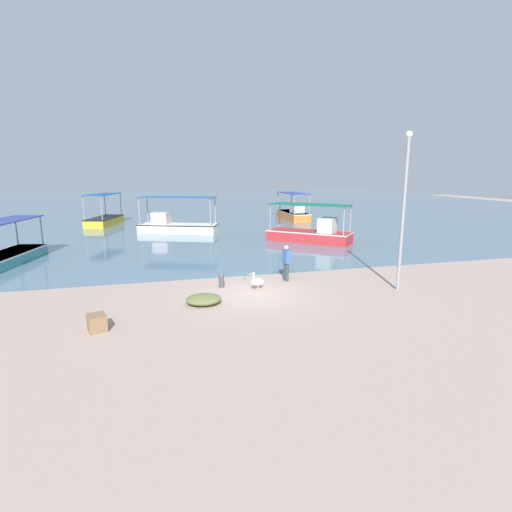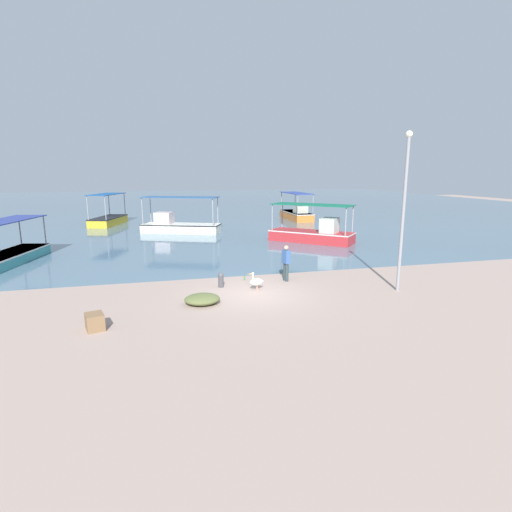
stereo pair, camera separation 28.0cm
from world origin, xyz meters
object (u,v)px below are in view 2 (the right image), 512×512
Objects in this scene: fishing_boat_far_left at (108,219)px; fishing_boat_center at (296,214)px; cargo_crate at (95,322)px; pelican at (256,282)px; fishing_boat_outer at (7,256)px; fishing_boat_far_right at (314,233)px; net_pile at (202,299)px; lamp_post at (404,205)px; fishing_boat_near_right at (179,225)px; mooring_bollard at (221,279)px; glass_bottle at (245,278)px; fisherman_standing at (286,262)px.

fishing_boat_far_left reaches higher than fishing_boat_center.
fishing_boat_far_left is 8.54× the size of cargo_crate.
cargo_crate is at bearing -153.75° from pelican.
cargo_crate is at bearing -61.58° from fishing_boat_outer.
fishing_boat_far_right is 15.21m from net_pile.
lamp_post reaches higher than fishing_boat_far_left.
fishing_boat_outer is 4.81× the size of net_pile.
cargo_crate is (-6.14, -3.03, -0.11)m from pelican.
lamp_post reaches higher than cargo_crate.
net_pile is at bearing -117.02° from fishing_boat_center.
mooring_bollard is at bearing -87.09° from fishing_boat_near_right.
fishing_boat_near_right is 21.15m from lamp_post.
fishing_boat_far_left is 27.44m from cargo_crate.
pelican is at bearing -82.69° from fishing_boat_near_right.
fishing_boat_far_left is at bearing 178.95° from fishing_boat_center.
fishing_boat_center is at bearing 66.54° from pelican.
fishing_boat_center is at bearing 80.00° from lamp_post.
fishing_boat_near_right is 14.11m from fishing_boat_center.
glass_bottle is at bearing 34.27° from mooring_bollard.
net_pile reaches higher than glass_bottle.
glass_bottle is (2.33, 2.96, -0.09)m from net_pile.
pelican reaches higher than glass_bottle.
fishing_boat_far_left is 0.93× the size of fishing_boat_center.
fishing_boat_outer is 24.47× the size of glass_bottle.
fishing_boat_outer is 1.00× the size of lamp_post.
fishing_boat_near_right reaches higher than glass_bottle.
fishing_boat_near_right is at bearing 89.38° from net_pile.
lamp_post is (14.46, -25.83, 3.11)m from fishing_boat_far_left.
fishing_boat_far_right is (19.11, 2.53, 0.17)m from fishing_boat_outer.
pelican is 1.23× the size of mooring_bollard.
fishing_boat_near_right reaches higher than cargo_crate.
fishing_boat_outer is 12.66m from cargo_crate.
fishing_boat_outer is 13.00m from mooring_bollard.
fishing_boat_center is (18.96, -0.35, 0.07)m from fishing_boat_far_left.
pelican is 6.85m from cargo_crate.
lamp_post is at bearing 7.07° from cargo_crate.
net_pile is (9.69, -9.41, -0.29)m from fishing_boat_outer.
fisherman_standing reaches higher than mooring_bollard.
fishing_boat_near_right is at bearing 97.31° from pelican.
fisherman_standing is at bearing 29.77° from net_pile.
fishing_boat_far_right is 12.58m from lamp_post.
fishing_boat_far_left is 29.77m from lamp_post.
glass_bottle is (-0.15, 1.66, -0.27)m from pelican.
fisherman_standing is 2.10m from glass_bottle.
fishing_boat_far_left is 4.07× the size of net_pile.
mooring_bollard is (10.75, -7.30, -0.13)m from fishing_boat_outer.
glass_bottle is at bearing 95.32° from pelican.
net_pile is at bearing 178.41° from lamp_post.
fisherman_standing is at bearing -17.02° from glass_bottle.
fishing_boat_far_right is 12.90m from mooring_bollard.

